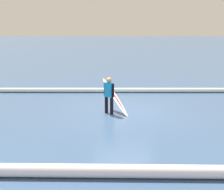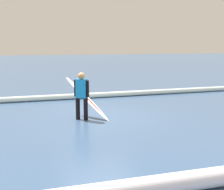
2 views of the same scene
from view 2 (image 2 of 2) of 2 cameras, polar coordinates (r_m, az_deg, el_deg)
ground_plane at (r=10.88m, az=-2.45°, el=-3.87°), size 128.82×128.82×0.00m
surfer at (r=10.29m, az=-5.49°, el=0.26°), size 0.44×0.36×1.55m
surfboard at (r=10.70m, az=-4.58°, el=-0.58°), size 1.27×1.77×1.33m
wave_crest_foreground at (r=14.78m, az=-0.69°, el=0.08°), size 25.52×0.44×0.24m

